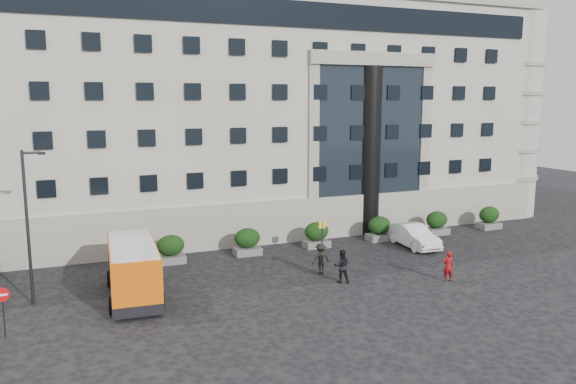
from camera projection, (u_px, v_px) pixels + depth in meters
name	position (u px, v px, depth m)	size (l,w,h in m)	color
ground	(271.00, 293.00, 30.74)	(120.00, 120.00, 0.00)	black
civic_building	(248.00, 116.00, 51.62)	(44.00, 24.00, 18.00)	#A59F91
entrance_column	(369.00, 151.00, 43.57)	(1.80, 1.80, 13.00)	black
hedge_a	(171.00, 249.00, 36.23)	(1.80, 1.26, 1.84)	#5F5F5D
hedge_b	(247.00, 241.00, 38.17)	(1.80, 1.26, 1.84)	#5F5F5D
hedge_c	(317.00, 235.00, 40.10)	(1.80, 1.26, 1.84)	#5F5F5D
hedge_d	(379.00, 228.00, 42.04)	(1.80, 1.26, 1.84)	#5F5F5D
hedge_e	(437.00, 223.00, 43.98)	(1.80, 1.26, 1.84)	#5F5F5D
hedge_f	(489.00, 218.00, 45.92)	(1.80, 1.26, 1.84)	#5F5F5D
street_lamp	(28.00, 222.00, 28.33)	(1.16, 0.18, 8.00)	#262628
bus_stop_sign	(322.00, 233.00, 37.08)	(0.50, 0.08, 2.52)	#262628
no_entry_sign	(2.00, 302.00, 24.68)	(0.64, 0.16, 2.32)	#262628
minibus	(133.00, 268.00, 29.85)	(3.00, 7.16, 2.93)	#E85D0A
red_truck	(16.00, 225.00, 39.92)	(3.08, 6.04, 3.17)	maroon
white_taxi	(413.00, 236.00, 40.22)	(1.71, 4.91, 1.62)	white
pedestrian_a	(448.00, 266.00, 32.59)	(0.66, 0.43, 1.81)	maroon
pedestrian_b	(342.00, 266.00, 32.37)	(0.95, 0.74, 1.95)	black
pedestrian_c	(321.00, 258.00, 33.99)	(1.23, 0.70, 1.90)	black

